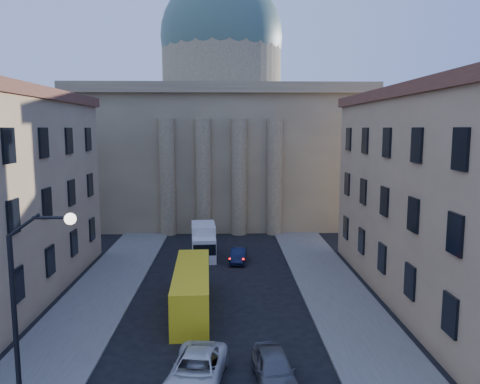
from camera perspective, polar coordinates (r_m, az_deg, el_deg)
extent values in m
cube|color=#5D5C55|center=(31.15, -19.25, -15.09)|extent=(5.00, 60.00, 0.15)
cube|color=#5D5C55|center=(30.79, 13.78, -15.15)|extent=(5.00, 60.00, 0.15)
cube|color=#756348|center=(65.42, -2.18, 4.31)|extent=(34.00, 26.00, 16.00)
cube|color=#756348|center=(65.45, -2.22, 11.67)|extent=(35.50, 27.50, 1.20)
cylinder|color=#756348|center=(65.80, -2.24, 14.80)|extent=(16.00, 16.00, 8.00)
sphere|color=#4A6454|center=(66.41, -2.26, 18.22)|extent=(16.40, 16.40, 16.40)
cube|color=#756348|center=(67.21, -20.40, 1.78)|extent=(13.00, 13.00, 11.00)
cone|color=#572E25|center=(66.91, -20.71, 8.18)|extent=(26.02, 26.02, 4.00)
cube|color=#756348|center=(66.80, 16.14, 1.93)|extent=(13.00, 13.00, 11.00)
cone|color=#572E25|center=(66.50, 16.39, 8.37)|extent=(26.02, 26.02, 4.00)
cylinder|color=#756348|center=(52.81, -8.84, 1.76)|extent=(1.80, 1.80, 13.00)
cylinder|color=#756348|center=(52.45, -4.50, 1.79)|extent=(1.80, 1.80, 13.00)
cylinder|color=#756348|center=(52.40, -0.13, 1.81)|extent=(1.80, 1.80, 13.00)
cylinder|color=#756348|center=(52.66, 4.23, 1.81)|extent=(1.80, 1.80, 13.00)
cube|color=tan|center=(35.66, 25.70, -0.98)|extent=(11.00, 26.00, 14.00)
cube|color=#572E25|center=(35.39, 26.41, 10.79)|extent=(11.60, 26.60, 0.80)
cylinder|color=black|center=(20.71, -25.65, -15.60)|extent=(0.20, 0.20, 8.00)
cylinder|color=black|center=(19.24, -24.92, -3.75)|extent=(1.30, 0.12, 0.96)
cylinder|color=black|center=(18.81, -22.17, -2.91)|extent=(1.30, 0.12, 0.12)
sphere|color=white|center=(18.57, -19.99, -3.10)|extent=(0.44, 0.44, 0.44)
imported|color=silver|center=(23.43, -5.32, -20.86)|extent=(3.11, 5.55, 1.47)
imported|color=#54555A|center=(23.47, 4.22, -20.71)|extent=(2.19, 4.65, 1.54)
imported|color=black|center=(42.46, -0.20, -7.68)|extent=(1.71, 3.96, 1.27)
cube|color=yellow|center=(31.68, -5.88, -11.73)|extent=(2.65, 9.99, 2.79)
cube|color=black|center=(31.53, -5.90, -10.96)|extent=(2.69, 9.45, 0.99)
cylinder|color=black|center=(28.73, -7.97, -15.90)|extent=(0.31, 0.91, 0.90)
cylinder|color=black|center=(28.66, -4.23, -15.91)|extent=(0.31, 0.91, 0.90)
cylinder|color=black|center=(35.43, -7.15, -11.23)|extent=(0.31, 0.91, 0.90)
cylinder|color=black|center=(35.38, -4.18, -11.22)|extent=(0.31, 0.91, 0.90)
cube|color=silver|center=(42.46, -4.38, -7.07)|extent=(2.25, 2.33, 2.18)
cube|color=black|center=(41.39, -4.34, -7.07)|extent=(2.00, 0.26, 1.00)
cube|color=silver|center=(44.72, -4.48, -5.65)|extent=(2.47, 3.97, 2.81)
cylinder|color=black|center=(42.28, -5.60, -8.11)|extent=(0.32, 0.83, 0.82)
cylinder|color=black|center=(42.33, -3.12, -8.06)|extent=(0.32, 0.83, 0.82)
cylinder|color=black|center=(45.78, -5.64, -6.87)|extent=(0.32, 0.83, 0.82)
cylinder|color=black|center=(45.83, -3.36, -6.83)|extent=(0.32, 0.83, 0.82)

